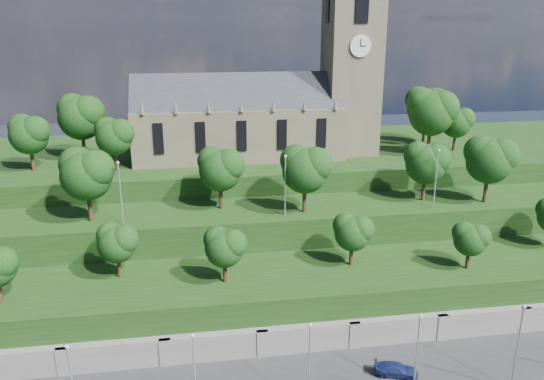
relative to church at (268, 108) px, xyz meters
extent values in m
cube|color=slate|center=(-0.79, -33.98, -20.02)|extent=(160.00, 2.00, 5.00)
cube|color=slate|center=(-25.79, -34.78, -20.02)|extent=(1.20, 0.60, 5.00)
cube|color=slate|center=(-15.79, -34.78, -20.02)|extent=(1.20, 0.60, 5.00)
cube|color=slate|center=(-5.79, -34.78, -20.02)|extent=(1.20, 0.60, 5.00)
cube|color=slate|center=(4.21, -34.78, -20.02)|extent=(1.20, 0.60, 5.00)
cube|color=slate|center=(14.21, -34.78, -20.02)|extent=(1.20, 0.60, 5.00)
cube|color=slate|center=(24.21, -34.78, -20.02)|extent=(1.20, 0.60, 5.00)
cube|color=#183612|center=(-0.79, -27.98, -18.52)|extent=(160.00, 12.00, 8.00)
cube|color=#183612|center=(-0.79, -16.98, -16.52)|extent=(160.00, 10.00, 12.00)
cube|color=#183612|center=(-0.79, 4.02, -15.02)|extent=(160.00, 32.00, 15.00)
cube|color=brown|center=(-4.79, 0.02, -3.52)|extent=(32.00, 12.00, 8.00)
cube|color=#272930|center=(-4.79, 0.02, 0.48)|extent=(32.00, 10.18, 10.18)
cone|color=brown|center=(-18.79, -5.98, 1.38)|extent=(0.70, 0.70, 1.80)
cone|color=brown|center=(-14.12, -5.98, 1.38)|extent=(0.70, 0.70, 1.80)
cone|color=brown|center=(-9.46, -5.98, 1.38)|extent=(0.70, 0.70, 1.80)
cone|color=brown|center=(-4.79, -5.98, 1.38)|extent=(0.70, 0.70, 1.80)
cone|color=brown|center=(-0.12, -5.98, 1.38)|extent=(0.70, 0.70, 1.80)
cone|color=brown|center=(4.54, -5.98, 1.38)|extent=(0.70, 0.70, 1.80)
cone|color=brown|center=(9.21, -5.98, 1.38)|extent=(0.70, 0.70, 1.80)
cube|color=black|center=(-16.79, -6.06, -3.02)|extent=(1.40, 0.25, 4.50)
cube|color=black|center=(-10.79, -6.06, -3.02)|extent=(1.40, 0.25, 4.50)
cube|color=black|center=(-4.79, -6.06, -3.02)|extent=(1.40, 0.25, 4.50)
cube|color=black|center=(1.21, -6.06, -3.02)|extent=(1.40, 0.25, 4.50)
cube|color=black|center=(7.21, -6.06, -3.02)|extent=(1.40, 0.25, 4.50)
cube|color=brown|center=(13.21, 0.02, 4.98)|extent=(8.00, 8.00, 25.00)
cube|color=black|center=(13.21, -4.06, 14.48)|extent=(2.00, 0.25, 3.50)
cube|color=black|center=(13.21, 4.10, 14.48)|extent=(2.00, 0.25, 3.50)
cube|color=black|center=(9.13, 0.02, 14.48)|extent=(0.25, 2.00, 3.50)
cube|color=black|center=(17.29, 0.02, 14.48)|extent=(0.25, 2.00, 3.50)
cylinder|color=white|center=(13.21, -4.10, 9.48)|extent=(3.20, 0.30, 3.20)
cylinder|color=white|center=(17.33, 0.02, 9.48)|extent=(0.30, 3.20, 3.20)
cube|color=black|center=(13.21, -4.28, 9.98)|extent=(0.12, 0.05, 1.10)
cube|color=black|center=(13.61, -4.28, 9.48)|extent=(0.80, 0.05, 0.12)
sphere|color=#0F340E|center=(-31.47, -30.42, -9.81)|extent=(3.24, 3.24, 3.24)
cylinder|color=#2F1F12|center=(-20.86, -25.98, -13.13)|extent=(0.48, 0.48, 2.78)
sphere|color=#0F340E|center=(-20.86, -25.98, -10.45)|extent=(4.32, 4.32, 4.32)
sphere|color=#0F340E|center=(-19.99, -26.42, -9.80)|extent=(3.24, 3.24, 3.24)
sphere|color=#0F340E|center=(-21.61, -25.44, -9.58)|extent=(3.02, 3.02, 3.02)
cylinder|color=#2F1F12|center=(-9.12, -28.98, -13.14)|extent=(0.48, 0.48, 2.77)
sphere|color=#0F340E|center=(-9.12, -28.98, -10.46)|extent=(4.31, 4.31, 4.31)
sphere|color=#0F340E|center=(-8.26, -29.42, -9.81)|extent=(3.23, 3.23, 3.23)
sphere|color=#0F340E|center=(-9.87, -28.45, -9.59)|extent=(3.02, 3.02, 3.02)
cylinder|color=#2F1F12|center=(5.96, -26.98, -13.15)|extent=(0.48, 0.48, 2.74)
sphere|color=#0F340E|center=(5.96, -26.98, -10.50)|extent=(4.27, 4.27, 4.27)
sphere|color=#0F340E|center=(6.81, -27.41, -9.86)|extent=(3.20, 3.20, 3.20)
sphere|color=#0F340E|center=(5.21, -26.45, -9.64)|extent=(2.99, 2.99, 2.99)
cylinder|color=#2F1F12|center=(19.14, -29.98, -13.30)|extent=(0.47, 0.47, 2.44)
sphere|color=#0F340E|center=(19.14, -29.98, -10.95)|extent=(3.79, 3.79, 3.79)
sphere|color=#0F340E|center=(19.89, -30.36, -10.38)|extent=(2.84, 2.84, 2.84)
sphere|color=#0F340E|center=(18.47, -29.51, -10.19)|extent=(2.65, 2.65, 2.65)
cylinder|color=#2F1F12|center=(-24.89, -17.98, -8.52)|extent=(0.54, 0.54, 4.00)
sphere|color=#0F340E|center=(-24.89, -17.98, -4.66)|extent=(6.22, 6.22, 6.22)
sphere|color=#0F340E|center=(-23.65, -18.61, -3.73)|extent=(4.66, 4.66, 4.66)
sphere|color=#0F340E|center=(-25.98, -17.21, -3.42)|extent=(4.35, 4.35, 4.35)
cylinder|color=#2F1F12|center=(-8.63, -15.98, -8.74)|extent=(0.52, 0.52, 3.56)
sphere|color=#0F340E|center=(-8.63, -15.98, -5.30)|extent=(5.54, 5.54, 5.54)
sphere|color=#0F340E|center=(-7.53, -16.54, -4.47)|extent=(4.15, 4.15, 4.15)
sphere|color=#0F340E|center=(-9.60, -15.29, -4.19)|extent=(3.88, 3.88, 3.88)
cylinder|color=#2F1F12|center=(1.92, -18.98, -8.62)|extent=(0.53, 0.53, 3.80)
sphere|color=#0F340E|center=(1.92, -18.98, -4.95)|extent=(5.91, 5.91, 5.91)
sphere|color=#0F340E|center=(3.10, -19.58, -4.06)|extent=(4.44, 4.44, 4.44)
sphere|color=#0F340E|center=(0.88, -18.25, -3.76)|extent=(4.14, 4.14, 4.14)
cylinder|color=#2F1F12|center=(19.06, -16.98, -8.77)|extent=(0.52, 0.52, 3.51)
sphere|color=#0F340E|center=(19.06, -16.98, -5.37)|extent=(5.46, 5.46, 5.46)
sphere|color=#0F340E|center=(20.15, -17.53, -4.55)|extent=(4.10, 4.10, 4.10)
sphere|color=#0F340E|center=(18.10, -16.30, -4.28)|extent=(3.82, 3.82, 3.82)
cylinder|color=#2F1F12|center=(27.07, -18.98, -8.55)|extent=(0.54, 0.54, 3.95)
sphere|color=#0F340E|center=(27.07, -18.98, -4.73)|extent=(6.14, 6.14, 6.14)
sphere|color=#0F340E|center=(28.30, -19.60, -3.81)|extent=(4.61, 4.61, 4.61)
sphere|color=#0F340E|center=(25.99, -18.22, -3.50)|extent=(4.30, 4.30, 4.30)
cylinder|color=#2F1F12|center=(-34.88, -3.98, -5.78)|extent=(0.52, 0.52, 3.49)
sphere|color=#0F340E|center=(-34.88, -3.98, -2.40)|extent=(5.43, 5.43, 5.43)
sphere|color=#0F340E|center=(-33.79, -4.53, -1.59)|extent=(4.07, 4.07, 4.07)
sphere|color=#0F340E|center=(-35.83, -3.31, -1.32)|extent=(3.80, 3.80, 3.80)
cylinder|color=#2F1F12|center=(-28.76, 2.02, -5.36)|extent=(0.55, 0.55, 4.32)
sphere|color=#0F340E|center=(-28.76, 2.02, -1.18)|extent=(6.72, 6.72, 6.72)
sphere|color=#0F340E|center=(-27.42, 1.34, -0.17)|extent=(5.04, 5.04, 5.04)
sphere|color=#0F340E|center=(-29.94, 2.86, 0.16)|extent=(4.71, 4.71, 4.71)
cylinder|color=#2F1F12|center=(-22.95, -5.98, -5.86)|extent=(0.51, 0.51, 3.32)
sphere|color=#0F340E|center=(-22.95, -5.98, -2.65)|extent=(5.17, 5.17, 5.17)
sphere|color=#0F340E|center=(-21.91, -6.50, -1.88)|extent=(3.87, 3.87, 3.87)
sphere|color=#0F340E|center=(-23.85, -5.34, -1.62)|extent=(3.62, 3.62, 3.62)
cylinder|color=#2F1F12|center=(25.41, -3.98, -5.26)|extent=(0.56, 0.56, 4.51)
sphere|color=#0F340E|center=(25.41, -3.98, -0.90)|extent=(7.02, 7.02, 7.02)
sphere|color=#0F340E|center=(26.82, -4.69, 0.15)|extent=(5.27, 5.27, 5.27)
sphere|color=#0F340E|center=(24.18, -3.11, 0.50)|extent=(4.92, 4.92, 4.92)
cylinder|color=#2F1F12|center=(28.19, 4.02, -5.41)|extent=(0.55, 0.55, 4.23)
sphere|color=#0F340E|center=(28.19, 4.02, -1.32)|extent=(6.58, 6.58, 6.58)
sphere|color=#0F340E|center=(29.50, 3.36, -0.33)|extent=(4.94, 4.94, 4.94)
sphere|color=#0F340E|center=(27.04, 4.84, 0.00)|extent=(4.61, 4.61, 4.61)
cylinder|color=#2F1F12|center=(30.86, -1.98, -5.96)|extent=(0.50, 0.50, 3.13)
sphere|color=#0F340E|center=(30.86, -1.98, -2.93)|extent=(4.87, 4.87, 4.87)
sphere|color=#0F340E|center=(31.84, -2.47, -2.20)|extent=(3.65, 3.65, 3.65)
sphere|color=#0F340E|center=(30.01, -1.38, -1.96)|extent=(3.41, 3.41, 3.41)
sphere|color=silver|center=(-22.79, -43.48, -11.67)|extent=(0.36, 0.36, 0.36)
sphere|color=silver|center=(-12.79, -43.48, -11.67)|extent=(0.36, 0.36, 0.36)
cylinder|color=#B2B2B7|center=(-2.79, -43.48, -16.16)|extent=(0.16, 0.16, 8.73)
sphere|color=silver|center=(-2.79, -43.48, -11.67)|extent=(0.36, 0.36, 0.36)
cylinder|color=#B2B2B7|center=(7.21, -43.48, -16.16)|extent=(0.16, 0.16, 8.73)
sphere|color=silver|center=(7.21, -43.48, -11.67)|extent=(0.36, 0.36, 0.36)
cylinder|color=#B2B2B7|center=(17.21, -43.48, -16.16)|extent=(0.16, 0.16, 8.73)
sphere|color=silver|center=(17.21, -43.48, -11.67)|extent=(0.36, 0.36, 0.36)
cylinder|color=#B2B2B7|center=(-20.79, -19.98, -6.68)|extent=(0.16, 0.16, 7.68)
sphere|color=silver|center=(-20.79, -19.98, -2.72)|extent=(0.36, 0.36, 0.36)
cylinder|color=#B2B2B7|center=(-0.79, -19.98, -6.68)|extent=(0.16, 0.16, 7.68)
sphere|color=silver|center=(-0.79, -19.98, -2.72)|extent=(0.36, 0.36, 0.36)
cylinder|color=#B2B2B7|center=(19.21, -19.98, -6.68)|extent=(0.16, 0.16, 7.68)
sphere|color=silver|center=(19.21, -19.98, -2.72)|extent=(0.36, 0.36, 0.36)
imported|color=navy|center=(6.96, -39.91, -19.89)|extent=(4.68, 3.03, 1.26)
camera|label=1|loc=(-12.10, -82.10, 13.46)|focal=35.00mm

